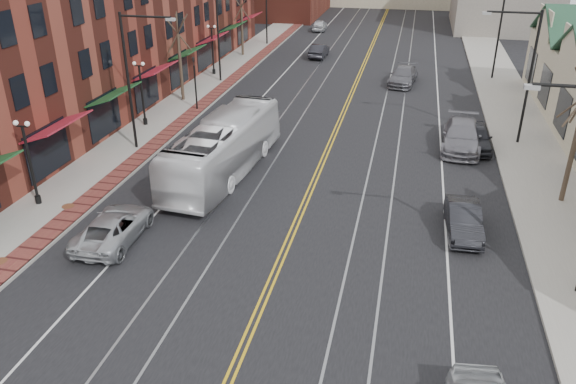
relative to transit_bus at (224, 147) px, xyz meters
The scene contains 24 objects.
ground 14.65m from the transit_bus, 69.93° to the right, with size 160.00×160.00×0.00m, color black.
sidewalk_left 9.55m from the transit_bus, 137.94° to the left, with size 4.00×120.00×0.15m, color gray.
sidewalk_right 18.20m from the transit_bus, 20.38° to the left, with size 4.00×120.00×0.15m, color gray.
building_left 19.72m from the transit_bus, 136.43° to the left, with size 10.00×50.00×11.00m, color maroon.
streetlight_l_1 7.33m from the transit_bus, 159.03° to the left, with size 3.33×0.25×8.00m.
streetlight_l_2 19.59m from the transit_bus, 108.27° to the left, with size 3.33×0.25×8.00m.
streetlight_r_1 18.40m from the transit_bus, 27.40° to the left, with size 3.33×0.25×8.00m.
streetlight_r_2 29.34m from the transit_bus, 56.58° to the left, with size 3.33×0.25×8.00m.
lamppost_l_1 9.67m from the transit_bus, 143.92° to the right, with size 0.84×0.28×4.27m.
lamppost_l_2 10.06m from the transit_bus, 141.00° to the left, with size 0.84×0.28×4.27m.
lamppost_l_3 21.77m from the transit_bus, 111.00° to the left, with size 0.84×0.28×4.27m.
tree_left_near 14.55m from the transit_bus, 121.34° to the left, with size 1.78×1.37×6.48m.
tree_left_far 29.34m from the transit_bus, 104.83° to the left, with size 1.66×1.28×6.02m.
manhole_mid 12.43m from the transit_bus, 120.13° to the right, with size 0.60×0.60×0.02m, color #592D19.
manhole_far 8.53m from the transit_bus, 137.49° to the right, with size 0.60×0.60×0.02m, color #592D19.
traffic_signal 11.76m from the transit_bus, 118.49° to the left, with size 0.18×0.15×3.80m.
transit_bus is the anchor object (origin of this frame).
parked_suv 8.30m from the transit_bus, 107.64° to the right, with size 2.20×4.78×1.33m, color #AEB1B5.
parked_car_b 13.11m from the transit_bus, 17.05° to the right, with size 1.41×4.04×1.33m, color black.
parked_car_c 14.63m from the transit_bus, 27.68° to the left, with size 2.28×5.62×1.63m, color slate.
parked_car_d 15.51m from the transit_bus, 26.95° to the left, with size 1.78×4.42×1.51m, color #222328.
distant_car_left 29.52m from the transit_bus, 89.58° to the left, with size 1.42×4.07×1.34m, color black.
distant_car_right 22.83m from the transit_bus, 67.04° to the left, with size 2.01×4.95×1.44m, color #5A5A61.
distant_car_far 44.21m from the transit_bus, 92.90° to the left, with size 1.59×3.95×1.35m, color silver.
Camera 1 is at (4.60, -13.36, 12.89)m, focal length 35.00 mm.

